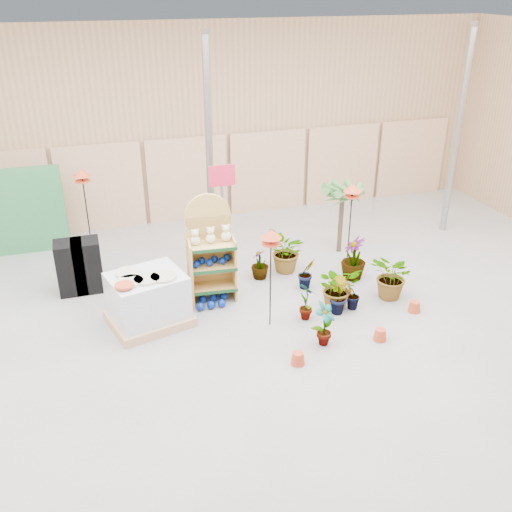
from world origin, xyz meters
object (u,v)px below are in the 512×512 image
at_px(potted_plant_2, 338,287).
at_px(bird_table_front, 271,237).
at_px(display_shelf, 210,252).
at_px(pallet_stack, 148,300).

bearing_deg(potted_plant_2, bird_table_front, -172.34).
height_order(display_shelf, potted_plant_2, display_shelf).
bearing_deg(display_shelf, potted_plant_2, -22.60).
distance_m(pallet_stack, bird_table_front, 2.35).
relative_size(display_shelf, bird_table_front, 1.12).
height_order(bird_table_front, potted_plant_2, bird_table_front).
bearing_deg(display_shelf, pallet_stack, -149.22).
distance_m(display_shelf, bird_table_front, 1.60).
distance_m(display_shelf, pallet_stack, 1.42).
xyz_separation_m(display_shelf, pallet_stack, (-1.22, -0.58, -0.44)).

